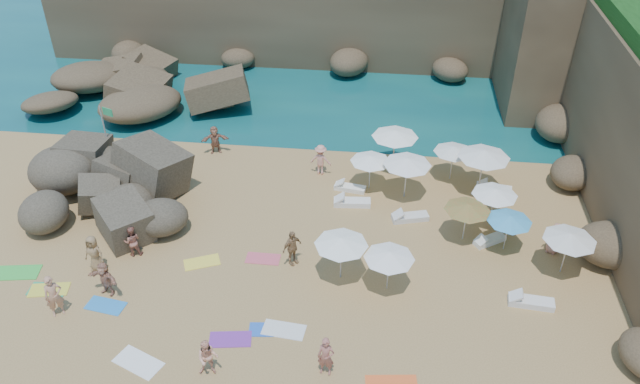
# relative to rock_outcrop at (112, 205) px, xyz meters

# --- Properties ---
(ground) EXTENTS (120.00, 120.00, 0.00)m
(ground) POSITION_rel_rock_outcrop_xyz_m (8.58, -3.54, 0.00)
(ground) COLOR tan
(ground) RESTS_ON ground
(seawater) EXTENTS (120.00, 120.00, 0.00)m
(seawater) POSITION_rel_rock_outcrop_xyz_m (8.58, 26.46, 0.00)
(seawater) COLOR #0C4751
(seawater) RESTS_ON ground
(cliff_corner) EXTENTS (10.00, 12.00, 8.00)m
(cliff_corner) POSITION_rel_rock_outcrop_xyz_m (25.58, 16.46, 4.00)
(cliff_corner) COLOR brown
(cliff_corner) RESTS_ON ground
(rock_promontory) EXTENTS (12.00, 7.00, 2.00)m
(rock_promontory) POSITION_rel_rock_outcrop_xyz_m (-2.42, 12.46, 0.00)
(rock_promontory) COLOR brown
(rock_promontory) RESTS_ON ground
(rock_outcrop) EXTENTS (7.36, 5.57, 2.91)m
(rock_outcrop) POSITION_rel_rock_outcrop_xyz_m (0.00, 0.00, 0.00)
(rock_outcrop) COLOR brown
(rock_outcrop) RESTS_ON ground
(flag_pole) EXTENTS (0.72, 0.29, 3.80)m
(flag_pole) POSITION_rel_rock_outcrop_xyz_m (-1.09, 3.21, 2.43)
(flag_pole) COLOR silver
(flag_pole) RESTS_ON ground
(parasol_0) EXTENTS (2.49, 2.49, 2.35)m
(parasol_0) POSITION_rel_rock_outcrop_xyz_m (13.93, 5.03, 2.16)
(parasol_0) COLOR silver
(parasol_0) RESTS_ON ground
(parasol_1) EXTENTS (2.14, 2.14, 2.02)m
(parasol_1) POSITION_rel_rock_outcrop_xyz_m (18.65, 0.61, 1.86)
(parasol_1) COLOR silver
(parasol_1) RESTS_ON ground
(parasol_2) EXTENTS (2.08, 2.08, 1.96)m
(parasol_2) POSITION_rel_rock_outcrop_xyz_m (12.75, 2.96, 1.80)
(parasol_2) COLOR silver
(parasol_2) RESTS_ON ground
(parasol_3) EXTENTS (2.62, 2.62, 2.48)m
(parasol_3) POSITION_rel_rock_outcrop_xyz_m (18.36, 3.31, 2.27)
(parasol_3) COLOR silver
(parasol_3) RESTS_ON ground
(parasol_5) EXTENTS (2.09, 2.09, 1.97)m
(parasol_5) POSITION_rel_rock_outcrop_xyz_m (16.98, 4.37, 1.81)
(parasol_5) COLOR silver
(parasol_5) RESTS_ON ground
(parasol_6) EXTENTS (2.12, 2.12, 2.00)m
(parasol_6) POSITION_rel_rock_outcrop_xyz_m (17.29, -0.72, 1.84)
(parasol_6) COLOR silver
(parasol_6) RESTS_ON ground
(parasol_7) EXTENTS (2.42, 2.42, 2.29)m
(parasol_7) POSITION_rel_rock_outcrop_xyz_m (14.57, 2.42, 2.10)
(parasol_7) COLOR silver
(parasol_7) RESTS_ON ground
(parasol_8) EXTENTS (2.24, 2.24, 2.12)m
(parasol_8) POSITION_rel_rock_outcrop_xyz_m (21.37, -2.52, 1.94)
(parasol_8) COLOR silver
(parasol_8) RESTS_ON ground
(parasol_9) EXTENTS (2.29, 2.29, 2.16)m
(parasol_9) POSITION_rel_rock_outcrop_xyz_m (11.87, -3.97, 1.98)
(parasol_9) COLOR silver
(parasol_9) RESTS_ON ground
(parasol_10) EXTENTS (2.01, 2.01, 1.90)m
(parasol_10) POSITION_rel_rock_outcrop_xyz_m (19.09, -1.24, 1.74)
(parasol_10) COLOR silver
(parasol_10) RESTS_ON ground
(parasol_11) EXTENTS (2.11, 2.11, 2.00)m
(parasol_11) POSITION_rel_rock_outcrop_xyz_m (13.88, -4.44, 1.84)
(parasol_11) COLOR silver
(parasol_11) RESTS_ON ground
(lounger_0) EXTENTS (1.67, 0.80, 0.25)m
(lounger_0) POSITION_rel_rock_outcrop_xyz_m (11.78, 2.67, 0.12)
(lounger_0) COLOR white
(lounger_0) RESTS_ON ground
(lounger_1) EXTENTS (1.86, 1.04, 0.27)m
(lounger_1) POSITION_rel_rock_outcrop_xyz_m (14.86, 0.48, 0.14)
(lounger_1) COLOR silver
(lounger_1) RESTS_ON ground
(lounger_2) EXTENTS (1.58, 1.29, 0.24)m
(lounger_2) POSITION_rel_rock_outcrop_xyz_m (18.51, -0.84, 0.12)
(lounger_2) COLOR white
(lounger_2) RESTS_ON ground
(lounger_3) EXTENTS (1.88, 0.75, 0.29)m
(lounger_3) POSITION_rel_rock_outcrop_xyz_m (11.98, 1.37, 0.14)
(lounger_3) COLOR white
(lounger_3) RESTS_ON ground
(lounger_4) EXTENTS (1.85, 0.86, 0.28)m
(lounger_4) POSITION_rel_rock_outcrop_xyz_m (19.17, 3.43, 0.14)
(lounger_4) COLOR white
(lounger_4) RESTS_ON ground
(lounger_5) EXTENTS (1.87, 0.76, 0.28)m
(lounger_5) POSITION_rel_rock_outcrop_xyz_m (19.76, -4.73, 0.14)
(lounger_5) COLOR white
(lounger_5) RESTS_ON ground
(towel_0) EXTENTS (1.69, 1.02, 0.03)m
(towel_0) POSITION_rel_rock_outcrop_xyz_m (2.48, -6.80, 0.01)
(towel_0) COLOR #2884D7
(towel_0) RESTS_ON ground
(towel_3) EXTENTS (1.63, 0.86, 0.03)m
(towel_3) POSITION_rel_rock_outcrop_xyz_m (-0.31, -6.17, 0.01)
(towel_3) COLOR #2FA567
(towel_3) RESTS_ON ground
(towel_4) EXTENTS (1.74, 1.10, 0.03)m
(towel_4) POSITION_rel_rock_outcrop_xyz_m (-0.26, -6.18, 0.01)
(towel_4) COLOR yellow
(towel_4) RESTS_ON ground
(towel_5) EXTENTS (2.05, 1.56, 0.03)m
(towel_5) POSITION_rel_rock_outcrop_xyz_m (4.84, -9.47, 0.02)
(towel_5) COLOR white
(towel_5) RESTS_ON ground
(towel_6) EXTENTS (1.72, 1.04, 0.03)m
(towel_6) POSITION_rel_rock_outcrop_xyz_m (7.96, -7.98, 0.01)
(towel_6) COLOR purple
(towel_6) RESTS_ON ground
(towel_7) EXTENTS (1.85, 1.25, 0.03)m
(towel_7) POSITION_rel_rock_outcrop_xyz_m (-2.70, -1.26, 0.01)
(towel_7) COLOR red
(towel_7) RESTS_ON ground
(towel_8) EXTENTS (1.53, 0.88, 0.03)m
(towel_8) POSITION_rel_rock_outcrop_xyz_m (9.30, -7.32, 0.01)
(towel_8) COLOR blue
(towel_8) RESTS_ON ground
(towel_9) EXTENTS (1.52, 0.76, 0.03)m
(towel_9) POSITION_rel_rock_outcrop_xyz_m (8.32, -3.19, 0.01)
(towel_9) COLOR #DA5465
(towel_9) RESTS_ON ground
(towel_11) EXTENTS (2.02, 1.24, 0.03)m
(towel_11) POSITION_rel_rock_outcrop_xyz_m (-2.13, -5.33, 0.02)
(towel_11) COLOR green
(towel_11) RESTS_ON ground
(towel_12) EXTENTS (1.74, 1.34, 0.03)m
(towel_12) POSITION_rel_rock_outcrop_xyz_m (5.67, -3.74, 0.01)
(towel_12) COLOR #FFE243
(towel_12) RESTS_ON ground
(towel_13) EXTENTS (1.75, 0.99, 0.03)m
(towel_13) POSITION_rel_rock_outcrop_xyz_m (9.93, -7.26, 0.01)
(towel_13) COLOR silver
(towel_13) RESTS_ON ground
(person_stand_0) EXTENTS (0.84, 0.79, 1.93)m
(person_stand_0) POSITION_rel_rock_outcrop_xyz_m (0.80, -7.42, 0.97)
(person_stand_0) COLOR tan
(person_stand_0) RESTS_ON ground
(person_stand_1) EXTENTS (0.89, 0.79, 1.53)m
(person_stand_1) POSITION_rel_rock_outcrop_xyz_m (2.51, -3.54, 0.76)
(person_stand_1) COLOR #AB6755
(person_stand_1) RESTS_ON ground
(person_stand_2) EXTENTS (1.18, 0.62, 1.74)m
(person_stand_2) POSITION_rel_rock_outcrop_xyz_m (10.09, 4.05, 0.87)
(person_stand_2) COLOR #E49581
(person_stand_2) RESTS_ON ground
(person_stand_3) EXTENTS (1.00, 1.06, 1.75)m
(person_stand_3) POSITION_rel_rock_outcrop_xyz_m (9.68, -3.31, 0.88)
(person_stand_3) COLOR #96724B
(person_stand_3) RESTS_ON ground
(person_stand_4) EXTENTS (0.86, 0.78, 1.56)m
(person_stand_4) POSITION_rel_rock_outcrop_xyz_m (21.22, -1.18, 0.78)
(person_stand_4) COLOR tan
(person_stand_4) RESTS_ON ground
(person_stand_5) EXTENTS (1.59, 0.91, 1.65)m
(person_stand_5) POSITION_rel_rock_outcrop_xyz_m (3.94, 5.56, 0.83)
(person_stand_5) COLOR #A97054
(person_stand_5) RESTS_ON ground
(person_lie_2) EXTENTS (1.11, 1.88, 0.47)m
(person_lie_2) POSITION_rel_rock_outcrop_xyz_m (1.29, -4.72, 0.24)
(person_lie_2) COLOR olive
(person_lie_2) RESTS_ON ground
(person_lie_3) EXTENTS (1.90, 1.97, 0.42)m
(person_lie_3) POSITION_rel_rock_outcrop_xyz_m (2.30, -6.06, 0.21)
(person_lie_3) COLOR tan
(person_lie_3) RESTS_ON ground
(person_lie_4) EXTENTS (0.79, 1.74, 0.40)m
(person_lie_4) POSITION_rel_rock_outcrop_xyz_m (11.79, -9.12, 0.20)
(person_lie_4) COLOR #A76153
(person_lie_4) RESTS_ON ground
(person_lie_5) EXTENTS (0.98, 1.68, 0.60)m
(person_lie_5) POSITION_rel_rock_outcrop_xyz_m (7.60, -9.62, 0.30)
(person_lie_5) COLOR #ECA586
(person_lie_5) RESTS_ON ground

